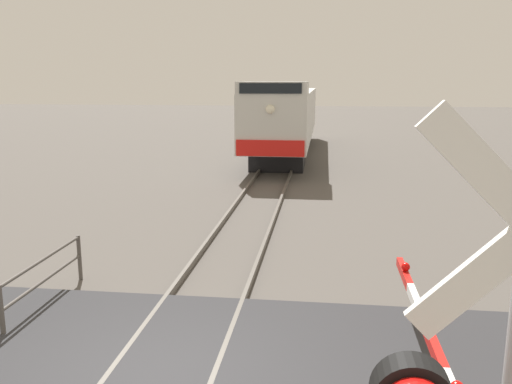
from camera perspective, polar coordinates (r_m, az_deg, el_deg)
rail_track_left at (r=7.99m, az=-15.50°, el=-18.62°), size 0.08×80.00×0.15m
road_surface at (r=7.76m, az=-10.31°, el=-19.33°), size 36.00×5.63×0.15m
locomotive at (r=29.89m, az=3.18°, el=8.01°), size 2.86×17.79×3.98m
guard_railing at (r=10.55m, az=-21.38°, el=-8.07°), size 0.08×2.82×0.95m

